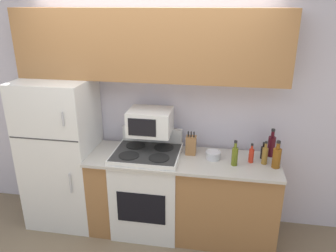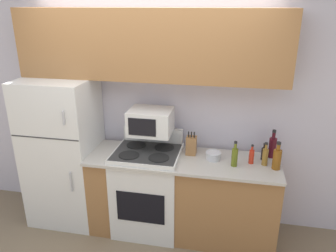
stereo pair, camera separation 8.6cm
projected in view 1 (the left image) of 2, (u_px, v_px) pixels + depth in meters
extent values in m
plane|color=#7F6B51|center=(143.00, 244.00, 3.49)|extent=(12.00, 12.00, 0.00)
cube|color=silver|center=(154.00, 111.00, 3.66)|extent=(8.00, 0.05, 2.55)
cube|color=#9E6B3D|center=(182.00, 196.00, 3.55)|extent=(1.96, 0.59, 0.88)
cube|color=#BCB7AD|center=(182.00, 160.00, 3.37)|extent=(1.96, 0.63, 0.03)
cube|color=white|center=(62.00, 153.00, 3.64)|extent=(0.76, 0.63, 1.67)
cube|color=#383838|center=(44.00, 139.00, 3.25)|extent=(0.74, 0.01, 0.01)
cylinder|color=#B7B7BC|center=(63.00, 119.00, 3.11)|extent=(0.02, 0.02, 0.14)
cylinder|color=#B7B7BC|center=(71.00, 183.00, 3.36)|extent=(0.02, 0.02, 0.22)
cube|color=#9E6B3D|center=(149.00, 45.00, 3.22)|extent=(2.72, 0.33, 0.69)
cube|color=white|center=(148.00, 191.00, 3.58)|extent=(0.70, 0.59, 0.95)
cube|color=black|center=(141.00, 208.00, 3.31)|extent=(0.50, 0.01, 0.34)
cube|color=#2D2D2D|center=(147.00, 152.00, 3.42)|extent=(0.67, 0.57, 0.01)
cube|color=white|center=(152.00, 135.00, 3.64)|extent=(0.67, 0.06, 0.16)
cylinder|color=black|center=(129.00, 156.00, 3.32)|extent=(0.21, 0.21, 0.01)
cylinder|color=black|center=(159.00, 158.00, 3.27)|extent=(0.21, 0.21, 0.01)
cylinder|color=black|center=(136.00, 145.00, 3.56)|extent=(0.21, 0.21, 0.01)
cylinder|color=black|center=(164.00, 147.00, 3.51)|extent=(0.21, 0.21, 0.01)
cube|color=white|center=(150.00, 122.00, 3.41)|extent=(0.44, 0.36, 0.26)
cube|color=black|center=(142.00, 128.00, 3.25)|extent=(0.28, 0.01, 0.18)
cube|color=#9E6B3D|center=(191.00, 145.00, 3.43)|extent=(0.11, 0.10, 0.20)
cylinder|color=black|center=(188.00, 134.00, 3.38)|extent=(0.01, 0.01, 0.06)
cylinder|color=black|center=(191.00, 134.00, 3.38)|extent=(0.01, 0.01, 0.06)
cylinder|color=black|center=(194.00, 134.00, 3.38)|extent=(0.01, 0.01, 0.06)
cylinder|color=silver|center=(213.00, 155.00, 3.34)|extent=(0.15, 0.15, 0.07)
torus|color=silver|center=(213.00, 152.00, 3.33)|extent=(0.16, 0.16, 0.01)
cylinder|color=#470F19|center=(271.00, 147.00, 3.39)|extent=(0.08, 0.08, 0.21)
cylinder|color=#470F19|center=(273.00, 134.00, 3.34)|extent=(0.03, 0.03, 0.07)
cylinder|color=black|center=(273.00, 130.00, 3.32)|extent=(0.04, 0.04, 0.02)
cylinder|color=olive|center=(265.00, 156.00, 3.23)|extent=(0.06, 0.06, 0.17)
cylinder|color=olive|center=(266.00, 146.00, 3.19)|extent=(0.03, 0.03, 0.05)
cylinder|color=black|center=(266.00, 142.00, 3.17)|extent=(0.03, 0.03, 0.02)
cylinder|color=brown|center=(277.00, 158.00, 3.15)|extent=(0.08, 0.08, 0.20)
cylinder|color=brown|center=(278.00, 146.00, 3.10)|extent=(0.04, 0.04, 0.06)
cylinder|color=black|center=(279.00, 142.00, 3.09)|extent=(0.04, 0.04, 0.02)
cylinder|color=black|center=(263.00, 153.00, 3.34)|extent=(0.05, 0.05, 0.13)
cylinder|color=black|center=(264.00, 145.00, 3.32)|extent=(0.02, 0.02, 0.04)
cylinder|color=black|center=(264.00, 143.00, 3.31)|extent=(0.03, 0.03, 0.01)
cylinder|color=red|center=(251.00, 156.00, 3.26)|extent=(0.05, 0.05, 0.14)
cylinder|color=red|center=(252.00, 147.00, 3.23)|extent=(0.02, 0.02, 0.04)
cylinder|color=black|center=(252.00, 145.00, 3.22)|extent=(0.02, 0.03, 0.02)
cylinder|color=#5B6619|center=(235.00, 157.00, 3.20)|extent=(0.06, 0.06, 0.18)
cylinder|color=#5B6619|center=(236.00, 145.00, 3.15)|extent=(0.03, 0.03, 0.06)
cylinder|color=black|center=(236.00, 142.00, 3.14)|extent=(0.03, 0.03, 0.02)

